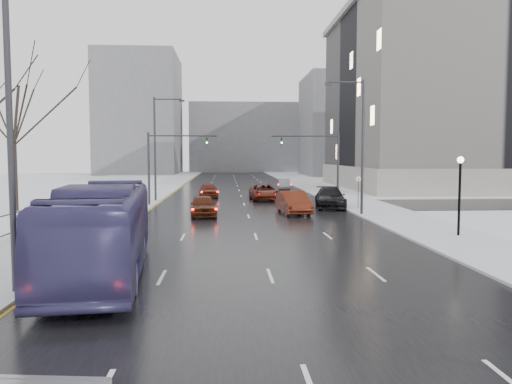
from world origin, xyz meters
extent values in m
cube|color=black|center=(0.00, 60.00, 0.02)|extent=(16.00, 150.00, 0.04)
cube|color=black|center=(0.00, 48.00, 0.02)|extent=(130.00, 10.00, 0.04)
cube|color=silver|center=(-10.50, 60.00, 0.08)|extent=(5.00, 150.00, 0.16)
cube|color=silver|center=(10.50, 60.00, 0.08)|extent=(5.00, 150.00, 0.16)
cube|color=white|center=(-20.00, 60.00, 0.06)|extent=(14.00, 150.00, 0.12)
cube|color=black|center=(-13.00, 30.00, 1.41)|extent=(0.04, 70.00, 0.05)
cube|color=black|center=(-13.00, 30.00, 0.41)|extent=(0.04, 70.00, 0.05)
cylinder|color=black|center=(-13.00, 30.00, 0.81)|extent=(0.06, 0.06, 1.30)
cylinder|color=#2D2D33|center=(8.40, 40.00, 5.00)|extent=(0.20, 0.20, 10.00)
cylinder|color=#2D2D33|center=(7.10, 40.00, 9.80)|extent=(2.60, 0.12, 0.12)
cube|color=#2D2D33|center=(5.80, 40.00, 9.65)|extent=(0.50, 0.25, 0.18)
cylinder|color=#2D2D33|center=(-8.40, 20.00, 5.00)|extent=(0.20, 0.20, 10.00)
cylinder|color=#2D2D33|center=(-8.40, 52.00, 5.00)|extent=(0.20, 0.20, 10.00)
cylinder|color=#2D2D33|center=(-7.10, 52.00, 9.80)|extent=(2.60, 0.12, 0.12)
cube|color=#2D2D33|center=(-5.80, 52.00, 9.65)|extent=(0.50, 0.25, 0.18)
cylinder|color=black|center=(11.00, 30.00, 2.16)|extent=(0.14, 0.14, 4.00)
sphere|color=#FFE5B2|center=(11.00, 30.00, 4.26)|extent=(0.36, 0.36, 0.36)
cylinder|color=#2D2D33|center=(8.40, 48.00, 3.25)|extent=(0.20, 0.20, 6.50)
cylinder|color=#2D2D33|center=(5.40, 48.00, 6.20)|extent=(6.00, 0.12, 0.12)
imported|color=#2D2D33|center=(3.30, 48.00, 5.60)|extent=(0.15, 0.18, 0.90)
sphere|color=#19FF33|center=(3.30, 47.85, 5.60)|extent=(0.16, 0.16, 0.16)
cylinder|color=#2D2D33|center=(-8.40, 48.00, 3.25)|extent=(0.20, 0.20, 6.50)
cylinder|color=#2D2D33|center=(-5.40, 48.00, 6.20)|extent=(6.00, 0.12, 0.12)
imported|color=#2D2D33|center=(-3.30, 48.00, 5.60)|extent=(0.15, 0.18, 0.90)
sphere|color=#19FF33|center=(-3.30, 47.85, 5.60)|extent=(0.16, 0.16, 0.16)
cylinder|color=#2D2D33|center=(9.20, 44.00, 1.41)|extent=(0.06, 0.06, 2.50)
cylinder|color=white|center=(9.20, 44.00, 2.56)|extent=(0.60, 0.03, 0.60)
torus|color=#B20C0C|center=(9.20, 44.00, 2.56)|extent=(0.58, 0.06, 0.58)
cube|color=gray|center=(35.00, 72.00, 12.00)|extent=(40.00, 30.00, 24.00)
cube|color=gray|center=(35.00, 72.00, 24.40)|extent=(41.00, 31.00, 0.80)
cube|color=gray|center=(35.00, 72.00, 1.50)|extent=(40.60, 30.60, 3.00)
cube|color=slate|center=(28.00, 115.00, 11.00)|extent=(24.00, 20.00, 22.00)
cube|color=slate|center=(-22.00, 125.00, 14.00)|extent=(18.00, 22.00, 28.00)
cube|color=slate|center=(4.00, 140.00, 9.00)|extent=(30.00, 18.00, 18.00)
imported|color=#3E386D|center=(-6.25, 22.68, 1.74)|extent=(4.24, 12.43, 3.39)
imported|color=#451A0B|center=(-3.31, 40.30, 0.83)|extent=(2.24, 4.76, 1.57)
imported|color=#551C0E|center=(3.50, 41.42, 0.90)|extent=(2.33, 5.38, 1.72)
imported|color=#50170D|center=(2.15, 53.07, 0.83)|extent=(2.92, 5.81, 1.58)
imported|color=black|center=(7.20, 45.56, 0.90)|extent=(3.14, 6.16, 1.71)
imported|color=#52190E|center=(-3.50, 56.45, 0.81)|extent=(2.26, 4.66, 1.53)
imported|color=gray|center=(5.92, 68.26, 0.73)|extent=(1.84, 4.31, 1.38)
camera|label=1|loc=(-1.62, 3.82, 4.53)|focal=35.00mm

